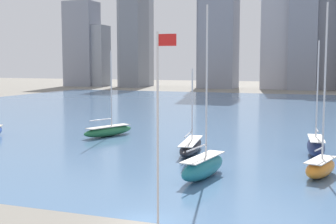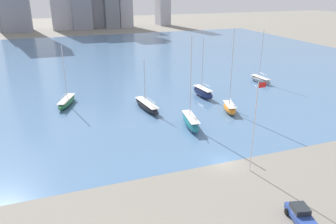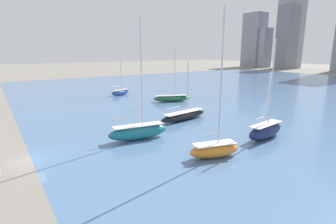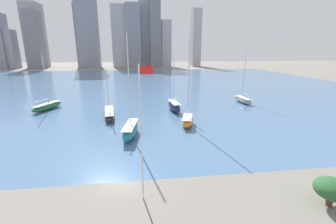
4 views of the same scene
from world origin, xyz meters
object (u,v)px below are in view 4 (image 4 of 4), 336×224
at_px(sailboat_gray, 243,100).
at_px(sailboat_green, 47,106).
at_px(sailboat_navy, 174,106).
at_px(sailboat_teal, 130,130).
at_px(sailboat_black, 109,114).
at_px(flag_pole, 142,132).
at_px(sailboat_orange, 187,120).

bearing_deg(sailboat_gray, sailboat_green, 175.87).
relative_size(sailboat_navy, sailboat_green, 1.06).
relative_size(sailboat_teal, sailboat_gray, 1.21).
xyz_separation_m(sailboat_black, sailboat_navy, (14.49, 3.27, 0.35)).
bearing_deg(sailboat_gray, sailboat_black, -170.28).
relative_size(flag_pole, sailboat_green, 1.00).
distance_m(sailboat_black, sailboat_orange, 17.05).
bearing_deg(sailboat_navy, sailboat_gray, 10.19).
relative_size(sailboat_teal, sailboat_green, 1.28).
xyz_separation_m(sailboat_green, sailboat_gray, (49.78, 0.96, 0.01)).
distance_m(flag_pole, sailboat_teal, 17.59).
xyz_separation_m(sailboat_teal, sailboat_gray, (29.44, 20.84, -0.29)).
height_order(sailboat_black, sailboat_navy, sailboat_navy).
distance_m(sailboat_navy, sailboat_green, 30.41).
distance_m(flag_pole, sailboat_navy, 32.96).
height_order(flag_pole, sailboat_teal, sailboat_teal).
height_order(sailboat_black, sailboat_orange, sailboat_orange).
height_order(flag_pole, sailboat_orange, sailboat_orange).
bearing_deg(sailboat_green, sailboat_navy, 12.61).
distance_m(sailboat_green, sailboat_gray, 49.79).
relative_size(sailboat_teal, sailboat_orange, 0.98).
bearing_deg(sailboat_navy, flag_pole, -110.38).
bearing_deg(flag_pole, sailboat_black, 103.23).
distance_m(sailboat_black, sailboat_green, 17.54).
bearing_deg(sailboat_teal, sailboat_orange, 30.71).
height_order(sailboat_green, sailboat_orange, sailboat_orange).
relative_size(sailboat_black, sailboat_navy, 0.79).
bearing_deg(sailboat_gray, sailboat_navy, -168.68).
distance_m(sailboat_teal, sailboat_gray, 36.07).
relative_size(sailboat_black, sailboat_gray, 0.79).
distance_m(sailboat_navy, sailboat_teal, 17.81).
bearing_deg(sailboat_teal, sailboat_gray, 43.74).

